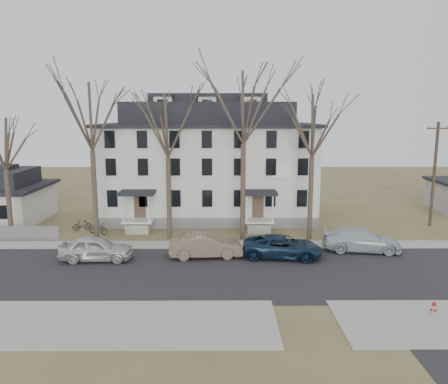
{
  "coord_description": "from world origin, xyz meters",
  "views": [
    {
      "loc": [
        -0.72,
        -24.96,
        10.13
      ],
      "look_at": [
        -0.54,
        9.0,
        4.08
      ],
      "focal_mm": 35.0,
      "sensor_mm": 36.0,
      "label": 1
    }
  ],
  "objects_px": {
    "tree_far_left": "(90,112)",
    "tree_mid_left": "(167,121)",
    "utility_pole_far": "(434,173)",
    "bicycle_left": "(98,229)",
    "fire_hydrant": "(434,310)",
    "tree_mid_right": "(313,121)",
    "car_tan": "(206,246)",
    "car_silver": "(96,249)",
    "bicycle_right": "(82,226)",
    "tree_center": "(244,102)",
    "car_white": "(361,240)",
    "boarding_house": "(209,163)",
    "car_navy": "(283,247)",
    "tree_bungalow": "(3,140)"
  },
  "relations": [
    {
      "from": "car_tan",
      "to": "car_navy",
      "type": "height_order",
      "value": "car_tan"
    },
    {
      "from": "boarding_house",
      "to": "bicycle_right",
      "type": "xyz_separation_m",
      "value": [
        -11.03,
        -5.6,
        -4.89
      ]
    },
    {
      "from": "tree_center",
      "to": "bicycle_left",
      "type": "height_order",
      "value": "tree_center"
    },
    {
      "from": "boarding_house",
      "to": "bicycle_right",
      "type": "bearing_deg",
      "value": -153.09
    },
    {
      "from": "tree_far_left",
      "to": "tree_mid_left",
      "type": "height_order",
      "value": "tree_far_left"
    },
    {
      "from": "tree_far_left",
      "to": "tree_mid_right",
      "type": "distance_m",
      "value": 17.52
    },
    {
      "from": "boarding_house",
      "to": "tree_far_left",
      "type": "height_order",
      "value": "tree_far_left"
    },
    {
      "from": "car_tan",
      "to": "bicycle_left",
      "type": "bearing_deg",
      "value": 51.99
    },
    {
      "from": "boarding_house",
      "to": "tree_far_left",
      "type": "bearing_deg",
      "value": -137.82
    },
    {
      "from": "car_white",
      "to": "utility_pole_far",
      "type": "bearing_deg",
      "value": -41.34
    },
    {
      "from": "bicycle_left",
      "to": "fire_hydrant",
      "type": "xyz_separation_m",
      "value": [
        21.33,
        -15.64,
        -0.09
      ]
    },
    {
      "from": "tree_mid_left",
      "to": "car_navy",
      "type": "relative_size",
      "value": 2.26
    },
    {
      "from": "tree_bungalow",
      "to": "boarding_house",
      "type": "bearing_deg",
      "value": 27.01
    },
    {
      "from": "car_navy",
      "to": "car_white",
      "type": "height_order",
      "value": "car_white"
    },
    {
      "from": "car_navy",
      "to": "car_white",
      "type": "bearing_deg",
      "value": -69.09
    },
    {
      "from": "tree_mid_right",
      "to": "car_silver",
      "type": "distance_m",
      "value": 19.01
    },
    {
      "from": "tree_mid_left",
      "to": "car_tan",
      "type": "height_order",
      "value": "tree_mid_left"
    },
    {
      "from": "bicycle_left",
      "to": "tree_far_left",
      "type": "bearing_deg",
      "value": -143.84
    },
    {
      "from": "utility_pole_far",
      "to": "bicycle_left",
      "type": "xyz_separation_m",
      "value": [
        -29.83,
        -2.73,
        -4.41
      ]
    },
    {
      "from": "car_navy",
      "to": "fire_hydrant",
      "type": "distance_m",
      "value": 11.34
    },
    {
      "from": "tree_center",
      "to": "car_tan",
      "type": "height_order",
      "value": "tree_center"
    },
    {
      "from": "car_white",
      "to": "bicycle_right",
      "type": "xyz_separation_m",
      "value": [
        -22.77,
        5.9,
        -0.34
      ]
    },
    {
      "from": "tree_center",
      "to": "tree_mid_left",
      "type": "bearing_deg",
      "value": 180.0
    },
    {
      "from": "tree_bungalow",
      "to": "utility_pole_far",
      "type": "bearing_deg",
      "value": 6.56
    },
    {
      "from": "car_silver",
      "to": "car_tan",
      "type": "xyz_separation_m",
      "value": [
        7.63,
        0.67,
        0.0
      ]
    },
    {
      "from": "tree_mid_right",
      "to": "car_tan",
      "type": "bearing_deg",
      "value": -150.58
    },
    {
      "from": "bicycle_right",
      "to": "fire_hydrant",
      "type": "height_order",
      "value": "bicycle_right"
    },
    {
      "from": "tree_center",
      "to": "tree_bungalow",
      "type": "xyz_separation_m",
      "value": [
        -19.0,
        0.0,
        -2.97
      ]
    },
    {
      "from": "tree_bungalow",
      "to": "car_tan",
      "type": "relative_size",
      "value": 2.07
    },
    {
      "from": "tree_center",
      "to": "bicycle_right",
      "type": "relative_size",
      "value": 9.07
    },
    {
      "from": "tree_mid_left",
      "to": "tree_mid_right",
      "type": "bearing_deg",
      "value": 0.0
    },
    {
      "from": "car_navy",
      "to": "fire_hydrant",
      "type": "height_order",
      "value": "car_navy"
    },
    {
      "from": "tree_bungalow",
      "to": "car_navy",
      "type": "relative_size",
      "value": 1.91
    },
    {
      "from": "bicycle_right",
      "to": "utility_pole_far",
      "type": "bearing_deg",
      "value": -108.1
    },
    {
      "from": "car_silver",
      "to": "bicycle_right",
      "type": "distance_m",
      "value": 8.71
    },
    {
      "from": "utility_pole_far",
      "to": "fire_hydrant",
      "type": "xyz_separation_m",
      "value": [
        -8.5,
        -18.37,
        -4.5
      ]
    },
    {
      "from": "boarding_house",
      "to": "tree_center",
      "type": "xyz_separation_m",
      "value": [
        3.0,
        -8.15,
        5.71
      ]
    },
    {
      "from": "tree_center",
      "to": "bicycle_right",
      "type": "bearing_deg",
      "value": 169.66
    },
    {
      "from": "tree_far_left",
      "to": "fire_hydrant",
      "type": "relative_size",
      "value": 16.94
    },
    {
      "from": "car_silver",
      "to": "car_navy",
      "type": "relative_size",
      "value": 0.89
    },
    {
      "from": "tree_bungalow",
      "to": "bicycle_right",
      "type": "xyz_separation_m",
      "value": [
        4.97,
        2.56,
        -7.63
      ]
    },
    {
      "from": "car_silver",
      "to": "bicycle_right",
      "type": "relative_size",
      "value": 3.11
    },
    {
      "from": "tree_far_left",
      "to": "car_white",
      "type": "xyz_separation_m",
      "value": [
        20.74,
        -3.34,
        -9.51
      ]
    },
    {
      "from": "tree_far_left",
      "to": "car_white",
      "type": "bearing_deg",
      "value": -9.14
    },
    {
      "from": "tree_far_left",
      "to": "bicycle_right",
      "type": "distance_m",
      "value": 10.38
    },
    {
      "from": "tree_center",
      "to": "car_white",
      "type": "bearing_deg",
      "value": -20.91
    },
    {
      "from": "tree_far_left",
      "to": "car_white",
      "type": "distance_m",
      "value": 23.06
    },
    {
      "from": "tree_mid_right",
      "to": "car_navy",
      "type": "height_order",
      "value": "tree_mid_right"
    },
    {
      "from": "tree_center",
      "to": "car_white",
      "type": "xyz_separation_m",
      "value": [
        8.74,
        -3.34,
        -10.25
      ]
    },
    {
      "from": "tree_bungalow",
      "to": "car_navy",
      "type": "height_order",
      "value": "tree_bungalow"
    }
  ]
}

